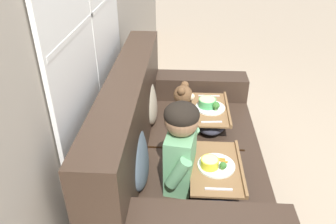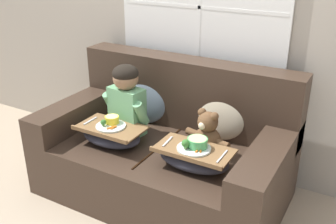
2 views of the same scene
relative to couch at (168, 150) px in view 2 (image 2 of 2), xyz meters
The scene contains 9 objects.
ground_plane 0.34m from the couch, 90.00° to the right, with size 14.00×14.00×0.00m, color tan.
wall_back_with_window 1.10m from the couch, 90.00° to the left, with size 8.00×0.08×2.60m.
couch is the anchor object (origin of this frame).
throw_pillow_behind_child 0.49m from the couch, 145.89° to the left, with size 0.42×0.20×0.43m.
throw_pillow_behind_teddy 0.49m from the couch, 34.11° to the left, with size 0.38×0.18×0.40m.
child_figure 0.50m from the couch, behind, with size 0.39×0.21×0.54m.
teddy_bear 0.40m from the couch, ahead, with size 0.35×0.25×0.32m.
lap_tray_child 0.44m from the couch, 143.99° to the right, with size 0.48×0.30×0.19m.
lap_tray_teddy 0.44m from the couch, 36.06° to the right, with size 0.49×0.27×0.21m.
Camera 2 is at (1.26, -2.14, 1.77)m, focal length 42.00 mm.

